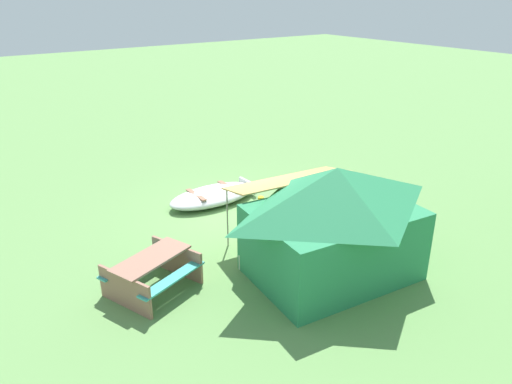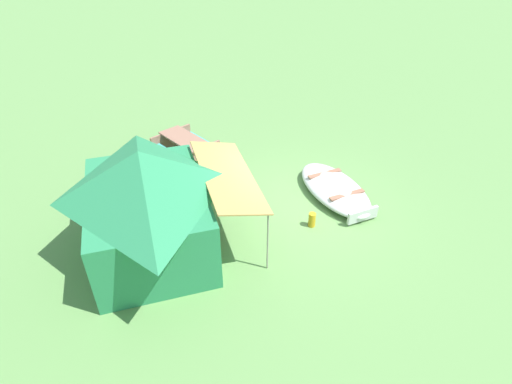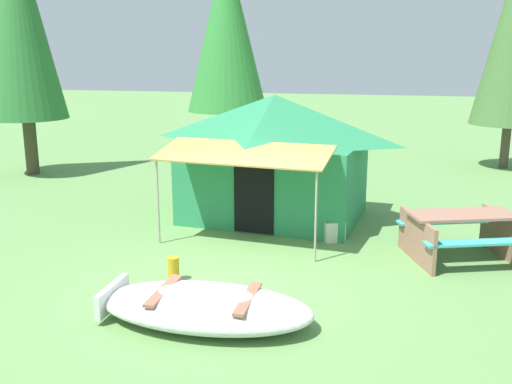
{
  "view_description": "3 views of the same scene",
  "coord_description": "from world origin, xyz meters",
  "px_view_note": "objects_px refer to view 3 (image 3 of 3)",
  "views": [
    {
      "loc": [
        6.62,
        10.07,
        5.82
      ],
      "look_at": [
        0.42,
        1.28,
        1.28
      ],
      "focal_mm": 34.25,
      "sensor_mm": 36.0,
      "label": 1
    },
    {
      "loc": [
        -7.52,
        4.18,
        6.52
      ],
      "look_at": [
        -0.39,
        1.18,
        1.12
      ],
      "focal_mm": 29.73,
      "sensor_mm": 36.0,
      "label": 2
    },
    {
      "loc": [
        2.3,
        -7.54,
        3.25
      ],
      "look_at": [
        0.33,
        0.58,
        1.24
      ],
      "focal_mm": 40.47,
      "sensor_mm": 36.0,
      "label": 3
    }
  ],
  "objects_px": {
    "canvas_cabin_tent": "(274,155)",
    "pine_tree_far_center": "(19,18)",
    "beached_rowboat": "(204,306)",
    "cooler_box": "(331,229)",
    "pine_tree_back_left": "(227,29)",
    "picnic_table": "(461,231)",
    "fuel_can": "(173,269)"
  },
  "relations": [
    {
      "from": "beached_rowboat",
      "to": "fuel_can",
      "type": "relative_size",
      "value": 7.49
    },
    {
      "from": "beached_rowboat",
      "to": "cooler_box",
      "type": "height_order",
      "value": "beached_rowboat"
    },
    {
      "from": "pine_tree_far_center",
      "to": "fuel_can",
      "type": "bearing_deg",
      "value": -43.62
    },
    {
      "from": "beached_rowboat",
      "to": "canvas_cabin_tent",
      "type": "xyz_separation_m",
      "value": [
        -0.13,
        4.8,
        1.07
      ]
    },
    {
      "from": "canvas_cabin_tent",
      "to": "picnic_table",
      "type": "xyz_separation_m",
      "value": [
        3.42,
        -1.66,
        -0.81
      ]
    },
    {
      "from": "beached_rowboat",
      "to": "picnic_table",
      "type": "height_order",
      "value": "picnic_table"
    },
    {
      "from": "canvas_cabin_tent",
      "to": "beached_rowboat",
      "type": "bearing_deg",
      "value": -88.42
    },
    {
      "from": "canvas_cabin_tent",
      "to": "pine_tree_back_left",
      "type": "distance_m",
      "value": 7.15
    },
    {
      "from": "beached_rowboat",
      "to": "cooler_box",
      "type": "distance_m",
      "value": 3.88
    },
    {
      "from": "pine_tree_back_left",
      "to": "pine_tree_far_center",
      "type": "distance_m",
      "value": 5.72
    },
    {
      "from": "pine_tree_back_left",
      "to": "pine_tree_far_center",
      "type": "bearing_deg",
      "value": -144.03
    },
    {
      "from": "picnic_table",
      "to": "cooler_box",
      "type": "xyz_separation_m",
      "value": [
        -2.15,
        0.57,
        -0.29
      ]
    },
    {
      "from": "picnic_table",
      "to": "beached_rowboat",
      "type": "bearing_deg",
      "value": -136.39
    },
    {
      "from": "canvas_cabin_tent",
      "to": "pine_tree_far_center",
      "type": "xyz_separation_m",
      "value": [
        -7.36,
        2.68,
        2.87
      ]
    },
    {
      "from": "cooler_box",
      "to": "pine_tree_far_center",
      "type": "xyz_separation_m",
      "value": [
        -8.63,
        3.77,
        3.97
      ]
    },
    {
      "from": "fuel_can",
      "to": "pine_tree_far_center",
      "type": "height_order",
      "value": "pine_tree_far_center"
    },
    {
      "from": "canvas_cabin_tent",
      "to": "picnic_table",
      "type": "relative_size",
      "value": 1.91
    },
    {
      "from": "cooler_box",
      "to": "pine_tree_back_left",
      "type": "relative_size",
      "value": 0.09
    },
    {
      "from": "beached_rowboat",
      "to": "cooler_box",
      "type": "xyz_separation_m",
      "value": [
        1.14,
        3.71,
        -0.03
      ]
    },
    {
      "from": "picnic_table",
      "to": "pine_tree_back_left",
      "type": "relative_size",
      "value": 0.32
    },
    {
      "from": "fuel_can",
      "to": "pine_tree_back_left",
      "type": "height_order",
      "value": "pine_tree_back_left"
    },
    {
      "from": "picnic_table",
      "to": "pine_tree_far_center",
      "type": "height_order",
      "value": "pine_tree_far_center"
    },
    {
      "from": "cooler_box",
      "to": "pine_tree_far_center",
      "type": "relative_size",
      "value": 0.08
    },
    {
      "from": "picnic_table",
      "to": "pine_tree_back_left",
      "type": "xyz_separation_m",
      "value": [
        -6.15,
        7.71,
        3.48
      ]
    },
    {
      "from": "picnic_table",
      "to": "pine_tree_far_center",
      "type": "relative_size",
      "value": 0.3
    },
    {
      "from": "beached_rowboat",
      "to": "pine_tree_far_center",
      "type": "bearing_deg",
      "value": 135.03
    },
    {
      "from": "cooler_box",
      "to": "pine_tree_far_center",
      "type": "height_order",
      "value": "pine_tree_far_center"
    },
    {
      "from": "canvas_cabin_tent",
      "to": "fuel_can",
      "type": "xyz_separation_m",
      "value": [
        -0.74,
        -3.63,
        -1.1
      ]
    },
    {
      "from": "canvas_cabin_tent",
      "to": "pine_tree_back_left",
      "type": "height_order",
      "value": "pine_tree_back_left"
    },
    {
      "from": "beached_rowboat",
      "to": "pine_tree_far_center",
      "type": "xyz_separation_m",
      "value": [
        -7.49,
        7.48,
        3.93
      ]
    },
    {
      "from": "beached_rowboat",
      "to": "canvas_cabin_tent",
      "type": "relative_size",
      "value": 0.69
    },
    {
      "from": "fuel_can",
      "to": "picnic_table",
      "type": "bearing_deg",
      "value": 25.27
    }
  ]
}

